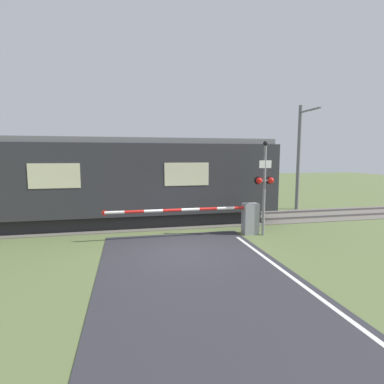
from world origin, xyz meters
TOP-DOWN VIEW (x-y plane):
  - ground_plane at (0.00, 0.00)m, footprint 80.00×80.00m
  - track_bed at (0.00, 4.28)m, footprint 36.00×3.20m
  - train at (-4.52, 4.28)m, footprint 19.17×2.73m
  - crossing_barrier at (2.56, 1.42)m, footprint 6.02×0.44m
  - signal_post at (3.48, 1.15)m, footprint 0.79×0.26m
  - catenary_pole at (8.00, 6.09)m, footprint 0.20×1.90m

SIDE VIEW (x-z plane):
  - ground_plane at x=0.00m, z-range 0.00..0.00m
  - track_bed at x=0.00m, z-range -0.04..0.09m
  - crossing_barrier at x=2.56m, z-range 0.09..1.33m
  - train at x=-4.52m, z-range 0.05..3.94m
  - signal_post at x=3.48m, z-range 0.25..3.95m
  - catenary_pole at x=8.00m, z-range 0.15..6.14m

